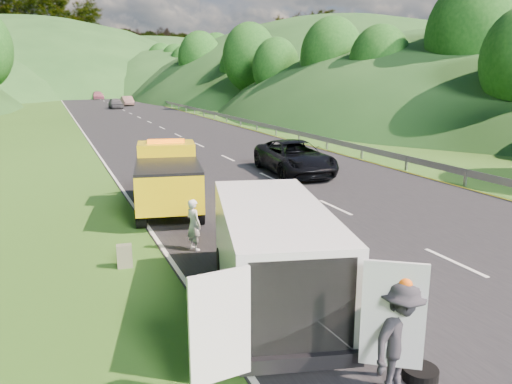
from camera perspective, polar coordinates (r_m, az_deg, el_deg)
name	(u,v)px	position (r m, az deg, el deg)	size (l,w,h in m)	color
ground	(318,254)	(14.07, 7.08, -7.02)	(320.00, 320.00, 0.00)	#38661E
road_surface	(149,122)	(52.53, -12.09, 7.81)	(14.00, 200.00, 0.02)	black
guardrail	(187,112)	(66.29, -7.88, 9.09)	(0.06, 140.00, 1.52)	gray
tree_line_right	(255,106)	(77.46, -0.10, 9.82)	(14.00, 140.00, 14.00)	#265C1B
hills_backdrop	(96,91)	(146.77, -17.82, 10.91)	(201.00, 288.60, 44.00)	#2D5B23
tow_truck	(168,178)	(18.31, -10.05, 1.62)	(3.20, 6.05, 2.47)	black
white_van	(272,251)	(10.46, 1.86, -6.73)	(4.28, 6.88, 2.28)	black
woman	(195,250)	(14.35, -7.04, -6.60)	(0.54, 0.39, 1.47)	silver
child	(265,267)	(13.08, 1.07, -8.53)	(0.52, 0.40, 1.07)	tan
suitcase	(125,256)	(13.36, -14.79, -7.09)	(0.38, 0.21, 0.62)	#606149
spare_tire	(420,380)	(9.12, 18.20, -19.76)	(0.58, 0.58, 0.20)	black
passing_suv	(294,174)	(24.95, 4.39, 2.09)	(2.69, 5.83, 1.62)	black
dist_car_a	(116,109)	(73.99, -15.71, 9.16)	(1.74, 4.32, 1.47)	#444347
dist_car_b	(128,106)	(80.40, -14.46, 9.54)	(1.50, 4.31, 1.42)	brown
dist_car_c	(98,99)	(102.21, -17.59, 10.09)	(1.98, 4.86, 1.41)	#A15066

